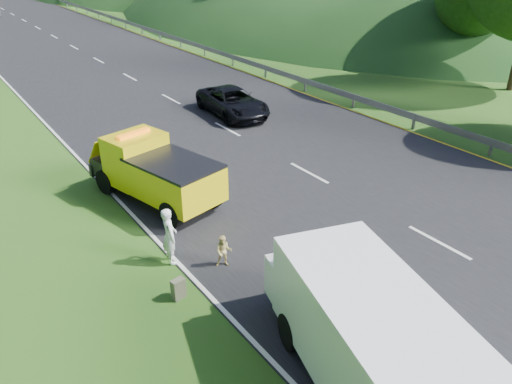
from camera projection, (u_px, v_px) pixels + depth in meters
ground at (319, 244)px, 14.87m from camera, size 320.00×320.00×0.00m
road_surface at (54, 37)px, 45.61m from camera, size 14.00×200.00×0.02m
guardrail at (89, 15)px, 58.45m from camera, size 0.06×140.00×1.52m
tree_line_right at (161, 2)px, 70.38m from camera, size 14.00×140.00×14.00m
tow_truck at (154, 171)px, 16.92m from camera, size 3.10×5.54×2.25m
white_van at (374, 343)px, 9.40m from camera, size 4.63×7.25×2.39m
woman at (172, 261)px, 14.08m from camera, size 0.57×0.69×1.68m
child at (224, 266)px, 13.88m from camera, size 0.59×0.56×0.95m
suitcase at (178, 289)px, 12.54m from camera, size 0.38×0.25×0.57m
passing_suv at (233, 115)px, 25.65m from camera, size 2.59×4.98×1.34m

